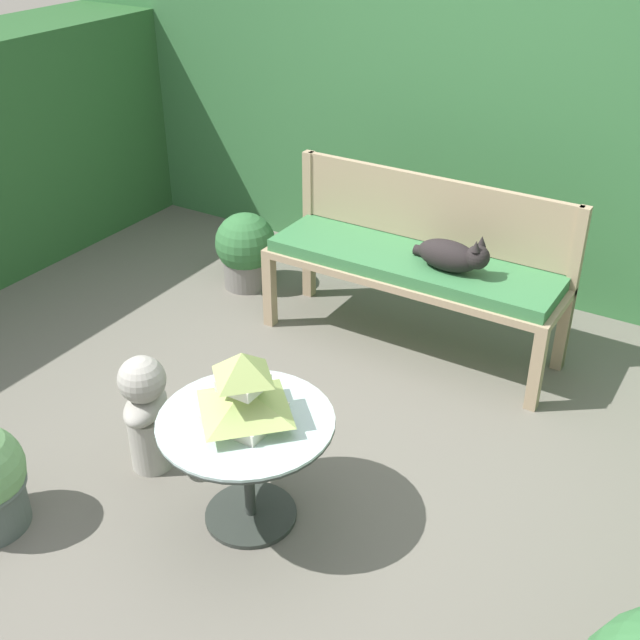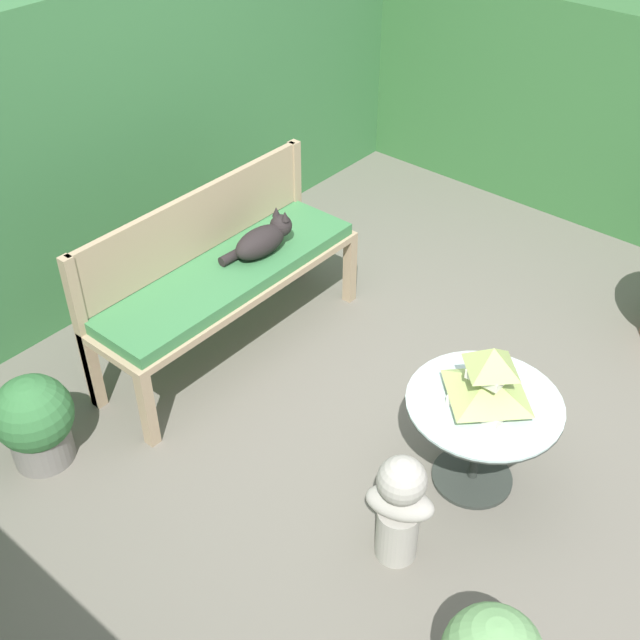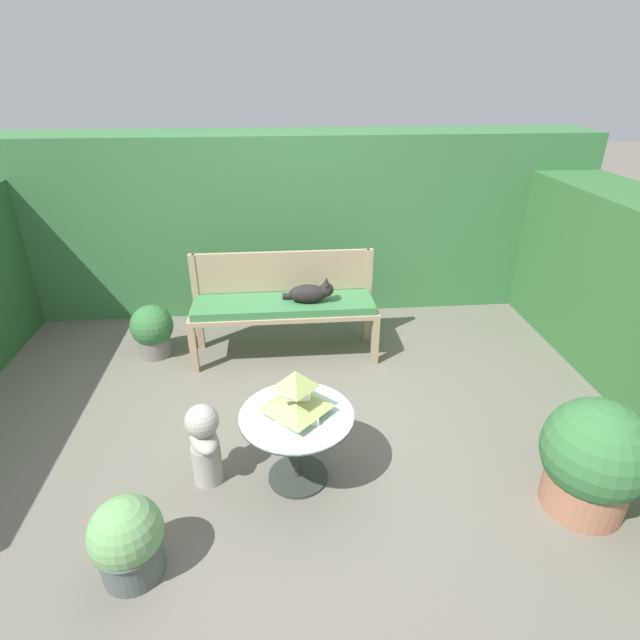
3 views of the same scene
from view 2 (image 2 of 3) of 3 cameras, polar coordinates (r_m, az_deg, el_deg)
The scene contains 10 objects.
ground at distance 4.13m, azimuth 4.11°, elevation -7.58°, with size 30.00×30.00×0.00m, color #666056.
foliage_hedge_back at distance 5.03m, azimuth -17.18°, elevation 12.32°, with size 6.40×0.77×1.80m, color #38703D.
foliage_hedge_right at distance 5.97m, azimuth 20.40°, elevation 13.84°, with size 0.70×3.50×1.45m, color #336633.
garden_bench at distance 4.33m, azimuth -6.50°, elevation 2.84°, with size 1.63×0.48×0.54m.
bench_backrest at distance 4.36m, azimuth -8.75°, elevation 6.11°, with size 1.63×0.06×0.92m.
cat at distance 4.35m, azimuth -4.08°, elevation 5.74°, with size 0.44×0.19×0.21m.
patio_table at distance 3.67m, azimuth 11.44°, elevation -6.92°, with size 0.70×0.70×0.50m.
pagoda_birdhouse at distance 3.51m, azimuth 11.91°, elevation -4.20°, with size 0.34×0.34×0.31m.
garden_bust at distance 3.41m, azimuth 5.67°, elevation -13.03°, with size 0.26×0.33×0.57m.
potted_plant_patio_mid at distance 4.04m, azimuth -19.60°, elevation -6.77°, with size 0.38×0.38×0.48m.
Camera 2 is at (-2.39, -1.64, 2.95)m, focal length 45.00 mm.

